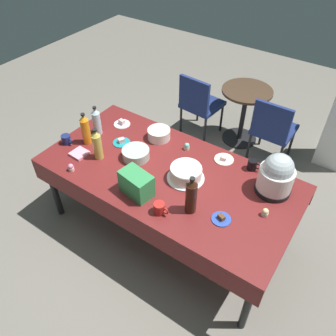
% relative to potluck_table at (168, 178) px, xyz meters
% --- Properties ---
extents(ground, '(9.00, 9.00, 0.00)m').
position_rel_potluck_table_xyz_m(ground, '(0.00, 0.00, -0.69)').
color(ground, slate).
extents(potluck_table, '(2.20, 1.10, 0.75)m').
position_rel_potluck_table_xyz_m(potluck_table, '(0.00, 0.00, 0.00)').
color(potluck_table, maroon).
rests_on(potluck_table, ground).
extents(frosted_layer_cake, '(0.31, 0.31, 0.12)m').
position_rel_potluck_table_xyz_m(frosted_layer_cake, '(0.16, 0.02, 0.12)').
color(frosted_layer_cake, silver).
rests_on(frosted_layer_cake, potluck_table).
extents(slow_cooker, '(0.29, 0.29, 0.36)m').
position_rel_potluck_table_xyz_m(slow_cooker, '(0.81, 0.30, 0.23)').
color(slow_cooker, black).
rests_on(slow_cooker, potluck_table).
extents(glass_salad_bowl, '(0.24, 0.24, 0.09)m').
position_rel_potluck_table_xyz_m(glass_salad_bowl, '(-0.35, -0.00, 0.11)').
color(glass_salad_bowl, '#B2C6BC').
rests_on(glass_salad_bowl, potluck_table).
extents(ceramic_snack_bowl, '(0.21, 0.21, 0.10)m').
position_rel_potluck_table_xyz_m(ceramic_snack_bowl, '(-0.34, 0.35, 0.11)').
color(ceramic_snack_bowl, silver).
rests_on(ceramic_snack_bowl, potluck_table).
extents(dessert_plate_teal, '(0.16, 0.16, 0.05)m').
position_rel_potluck_table_xyz_m(dessert_plate_teal, '(-0.59, 0.09, 0.07)').
color(dessert_plate_teal, teal).
rests_on(dessert_plate_teal, potluck_table).
extents(dessert_plate_cream, '(0.17, 0.17, 0.04)m').
position_rel_potluck_table_xyz_m(dessert_plate_cream, '(0.32, 0.42, 0.07)').
color(dessert_plate_cream, beige).
rests_on(dessert_plate_cream, potluck_table).
extents(dessert_plate_white, '(0.16, 0.16, 0.05)m').
position_rel_potluck_table_xyz_m(dessert_plate_white, '(-0.78, 0.32, 0.07)').
color(dessert_plate_white, white).
rests_on(dessert_plate_white, potluck_table).
extents(dessert_plate_cobalt, '(0.15, 0.15, 0.04)m').
position_rel_potluck_table_xyz_m(dessert_plate_cobalt, '(0.61, -0.20, 0.07)').
color(dessert_plate_cobalt, '#2D4CB2').
rests_on(dessert_plate_cobalt, potluck_table).
extents(cupcake_lemon, '(0.05, 0.05, 0.07)m').
position_rel_potluck_table_xyz_m(cupcake_lemon, '(0.86, 0.02, 0.09)').
color(cupcake_lemon, beige).
rests_on(cupcake_lemon, potluck_table).
extents(cupcake_vanilla, '(0.05, 0.05, 0.07)m').
position_rel_potluck_table_xyz_m(cupcake_vanilla, '(-0.04, 0.36, 0.09)').
color(cupcake_vanilla, beige).
rests_on(cupcake_vanilla, potluck_table).
extents(cupcake_berry, '(0.05, 0.05, 0.07)m').
position_rel_potluck_table_xyz_m(cupcake_berry, '(-0.70, -0.45, 0.09)').
color(cupcake_berry, beige).
rests_on(cupcake_berry, potluck_table).
extents(soda_bottle_orange_juice, '(0.08, 0.08, 0.32)m').
position_rel_potluck_table_xyz_m(soda_bottle_orange_juice, '(-0.85, -0.08, 0.21)').
color(soda_bottle_orange_juice, orange).
rests_on(soda_bottle_orange_juice, potluck_table).
extents(soda_bottle_ginger_ale, '(0.08, 0.08, 0.30)m').
position_rel_potluck_table_xyz_m(soda_bottle_ginger_ale, '(-0.62, -0.18, 0.20)').
color(soda_bottle_ginger_ale, gold).
rests_on(soda_bottle_ginger_ale, potluck_table).
extents(soda_bottle_cola, '(0.09, 0.09, 0.34)m').
position_rel_potluck_table_xyz_m(soda_bottle_cola, '(0.38, -0.25, 0.22)').
color(soda_bottle_cola, '#33190F').
rests_on(soda_bottle_cola, potluck_table).
extents(soda_bottle_water, '(0.08, 0.08, 0.29)m').
position_rel_potluck_table_xyz_m(soda_bottle_water, '(-0.88, 0.08, 0.20)').
color(soda_bottle_water, silver).
rests_on(soda_bottle_water, potluck_table).
extents(coffee_mug_navy, '(0.12, 0.09, 0.09)m').
position_rel_potluck_table_xyz_m(coffee_mug_navy, '(-1.01, -0.20, 0.11)').
color(coffee_mug_navy, navy).
rests_on(coffee_mug_navy, potluck_table).
extents(coffee_mug_red, '(0.13, 0.09, 0.09)m').
position_rel_potluck_table_xyz_m(coffee_mug_red, '(0.20, -0.40, 0.11)').
color(coffee_mug_red, '#B2231E').
rests_on(coffee_mug_red, potluck_table).
extents(coffee_mug_black, '(0.12, 0.08, 0.10)m').
position_rel_potluck_table_xyz_m(coffee_mug_black, '(0.57, 0.44, 0.11)').
color(coffee_mug_black, black).
rests_on(coffee_mug_black, potluck_table).
extents(soda_carton, '(0.28, 0.20, 0.20)m').
position_rel_potluck_table_xyz_m(soda_carton, '(-0.07, -0.33, 0.16)').
color(soda_carton, '#338C4C').
rests_on(soda_carton, potluck_table).
extents(paper_napkin_stack, '(0.15, 0.15, 0.02)m').
position_rel_potluck_table_xyz_m(paper_napkin_stack, '(-0.79, -0.26, 0.07)').
color(paper_napkin_stack, pink).
rests_on(paper_napkin_stack, potluck_table).
extents(maroon_chair_left, '(0.48, 0.48, 0.85)m').
position_rel_potluck_table_xyz_m(maroon_chair_left, '(-0.56, 1.50, -0.20)').
color(maroon_chair_left, navy).
rests_on(maroon_chair_left, ground).
extents(maroon_chair_right, '(0.45, 0.45, 0.85)m').
position_rel_potluck_table_xyz_m(maroon_chair_right, '(0.40, 1.50, -0.20)').
color(maroon_chair_right, navy).
rests_on(maroon_chair_right, ground).
extents(round_cafe_table, '(0.60, 0.60, 0.72)m').
position_rel_potluck_table_xyz_m(round_cafe_table, '(-0.05, 1.72, -0.19)').
color(round_cafe_table, '#473323').
rests_on(round_cafe_table, ground).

